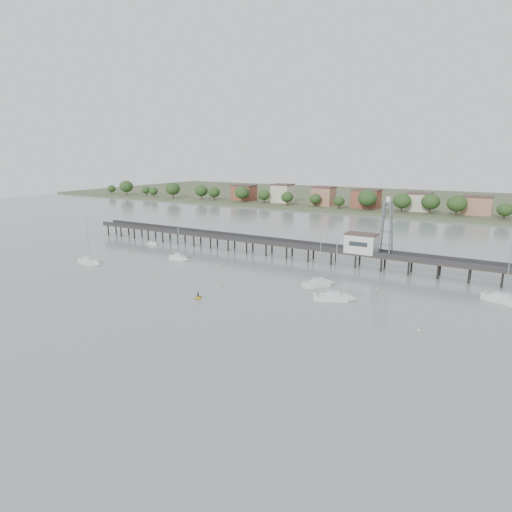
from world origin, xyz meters
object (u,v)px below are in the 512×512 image
(sailboat_b, at_px, (181,258))
(lattice_tower, at_px, (386,229))
(yellow_dinghy, at_px, (198,298))
(pier, at_px, (279,244))
(white_tender, at_px, (153,243))
(sailboat_a, at_px, (92,262))
(sailboat_e, at_px, (509,301))
(sailboat_c, at_px, (322,283))
(sailboat_d, at_px, (339,298))

(sailboat_b, bearing_deg, lattice_tower, 15.49)
(yellow_dinghy, bearing_deg, pier, 74.97)
(sailboat_b, height_order, white_tender, sailboat_b)
(sailboat_b, xyz_separation_m, yellow_dinghy, (25.42, -24.20, -0.66))
(sailboat_a, bearing_deg, pier, 46.34)
(yellow_dinghy, bearing_deg, sailboat_e, 8.01)
(sailboat_b, relative_size, yellow_dinghy, 4.09)
(sailboat_c, distance_m, sailboat_d, 10.40)
(lattice_tower, distance_m, sailboat_d, 31.48)
(yellow_dinghy, bearing_deg, sailboat_a, 150.47)
(white_tender, bearing_deg, sailboat_b, -41.48)
(sailboat_e, xyz_separation_m, yellow_dinghy, (-57.36, -29.67, -0.64))
(pier, distance_m, sailboat_c, 31.81)
(sailboat_b, bearing_deg, pier, 36.90)
(sailboat_d, height_order, sailboat_a, sailboat_d)
(pier, distance_m, lattice_tower, 32.34)
(lattice_tower, xyz_separation_m, white_tender, (-76.51, -7.08, -10.69))
(sailboat_b, bearing_deg, sailboat_c, -7.51)
(sailboat_c, distance_m, yellow_dinghy, 29.34)
(lattice_tower, height_order, sailboat_a, lattice_tower)
(lattice_tower, distance_m, sailboat_e, 34.01)
(sailboat_d, xyz_separation_m, sailboat_a, (-70.11, -6.24, 0.00))
(pier, relative_size, sailboat_d, 10.75)
(sailboat_c, xyz_separation_m, white_tender, (-67.89, 14.80, -0.24))
(pier, relative_size, sailboat_a, 11.11)
(sailboat_c, distance_m, sailboat_e, 38.58)
(lattice_tower, bearing_deg, sailboat_e, -25.70)
(sailboat_d, bearing_deg, lattice_tower, 61.31)
(sailboat_a, distance_m, sailboat_e, 103.31)
(white_tender, xyz_separation_m, yellow_dinghy, (48.31, -36.63, -0.41))
(sailboat_b, height_order, yellow_dinghy, sailboat_b)
(pier, height_order, white_tender, pier)
(yellow_dinghy, bearing_deg, sailboat_b, 117.06)
(sailboat_d, bearing_deg, pier, 109.75)
(sailboat_c, distance_m, white_tender, 69.48)
(lattice_tower, relative_size, yellow_dinghy, 6.33)
(sailboat_d, distance_m, yellow_dinghy, 30.01)
(sailboat_c, xyz_separation_m, sailboat_a, (-63.20, -14.00, -0.00))
(pier, xyz_separation_m, sailboat_e, (60.66, -14.03, -3.16))
(pier, bearing_deg, sailboat_d, -44.85)
(white_tender, bearing_deg, sailboat_a, -93.72)
(sailboat_c, height_order, sailboat_d, sailboat_d)
(pier, xyz_separation_m, white_tender, (-45.01, -7.08, -3.39))
(yellow_dinghy, bearing_deg, sailboat_c, 28.77)
(sailboat_e, bearing_deg, sailboat_a, -143.72)
(sailboat_c, bearing_deg, sailboat_e, -38.56)
(pier, bearing_deg, sailboat_a, -138.33)
(sailboat_c, height_order, yellow_dinghy, sailboat_c)
(pier, relative_size, sailboat_b, 14.99)
(pier, xyz_separation_m, yellow_dinghy, (3.30, -43.71, -3.79))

